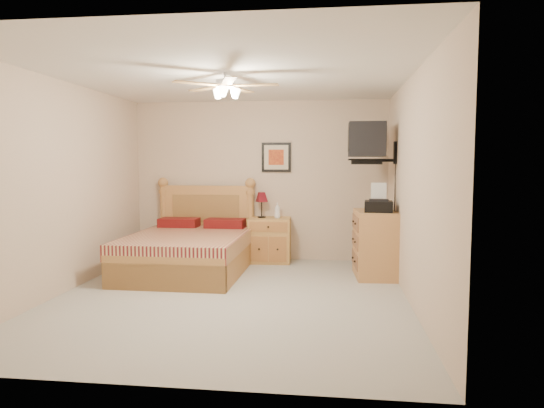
{
  "coord_description": "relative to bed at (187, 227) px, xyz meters",
  "views": [
    {
      "loc": [
        1.14,
        -5.35,
        1.55
      ],
      "look_at": [
        0.37,
        0.9,
        1.0
      ],
      "focal_mm": 32.0,
      "sensor_mm": 36.0,
      "label": 1
    }
  ],
  "objects": [
    {
      "name": "framed_picture",
      "position": [
        1.11,
        1.11,
        0.97
      ],
      "size": [
        0.46,
        0.04,
        0.46
      ],
      "primitive_type": "cube",
      "color": "black",
      "rests_on": "wall_back"
    },
    {
      "name": "wall_front",
      "position": [
        0.84,
        -3.37,
        0.6
      ],
      "size": [
        4.0,
        0.04,
        2.5
      ],
      "primitive_type": "cube",
      "color": "#CAB094",
      "rests_on": "ground"
    },
    {
      "name": "lotion_bottle",
      "position": [
        1.16,
        0.87,
        0.15
      ],
      "size": [
        0.12,
        0.12,
        0.24
      ],
      "primitive_type": "imported",
      "rotation": [
        0.0,
        0.0,
        -0.3
      ],
      "color": "white",
      "rests_on": "nightstand"
    },
    {
      "name": "fax_machine",
      "position": [
        2.6,
        -0.02,
        0.43
      ],
      "size": [
        0.39,
        0.41,
        0.38
      ],
      "primitive_type": null,
      "rotation": [
        0.0,
        0.0,
        -0.08
      ],
      "color": "black",
      "rests_on": "dresser"
    },
    {
      "name": "magazine_upper",
      "position": [
        2.52,
        0.38,
        0.28
      ],
      "size": [
        0.23,
        0.29,
        0.02
      ],
      "primitive_type": "imported",
      "rotation": [
        0.0,
        0.0,
        0.19
      ],
      "color": "gray",
      "rests_on": "magazine_lower"
    },
    {
      "name": "ceiling",
      "position": [
        0.84,
        -1.12,
        1.85
      ],
      "size": [
        4.0,
        4.5,
        0.04
      ],
      "primitive_type": "cube",
      "color": "white",
      "rests_on": "ground"
    },
    {
      "name": "bed",
      "position": [
        0.0,
        0.0,
        0.0
      ],
      "size": [
        1.55,
        2.02,
        1.3
      ],
      "primitive_type": null,
      "rotation": [
        0.0,
        0.0,
        -0.01
      ],
      "color": "#BB8542",
      "rests_on": "ground"
    },
    {
      "name": "magazine_lower",
      "position": [
        2.5,
        0.35,
        0.26
      ],
      "size": [
        0.29,
        0.34,
        0.03
      ],
      "primitive_type": "imported",
      "rotation": [
        0.0,
        0.0,
        0.31
      ],
      "color": "beige",
      "rests_on": "dresser"
    },
    {
      "name": "nightstand",
      "position": [
        1.04,
        0.88,
        -0.31
      ],
      "size": [
        0.65,
        0.5,
        0.69
      ],
      "primitive_type": "cube",
      "rotation": [
        0.0,
        0.0,
        0.04
      ],
      "color": "#AC7439",
      "rests_on": "ground"
    },
    {
      "name": "wall_tv",
      "position": [
        2.59,
        0.22,
        1.16
      ],
      "size": [
        0.56,
        0.46,
        0.58
      ],
      "primitive_type": null,
      "color": "black",
      "rests_on": "wall_right"
    },
    {
      "name": "dresser",
      "position": [
        2.57,
        0.09,
        -0.2
      ],
      "size": [
        0.57,
        0.79,
        0.89
      ],
      "primitive_type": "cube",
      "rotation": [
        0.0,
        0.0,
        0.06
      ],
      "color": "tan",
      "rests_on": "ground"
    },
    {
      "name": "wall_left",
      "position": [
        -1.16,
        -1.12,
        0.6
      ],
      "size": [
        0.04,
        4.5,
        2.5
      ],
      "primitive_type": "cube",
      "color": "#CAB094",
      "rests_on": "ground"
    },
    {
      "name": "table_lamp",
      "position": [
        0.91,
        0.93,
        0.23
      ],
      "size": [
        0.27,
        0.27,
        0.39
      ],
      "primitive_type": null,
      "rotation": [
        0.0,
        0.0,
        -0.29
      ],
      "color": "#600D16",
      "rests_on": "nightstand"
    },
    {
      "name": "floor",
      "position": [
        0.84,
        -1.12,
        -0.65
      ],
      "size": [
        4.5,
        4.5,
        0.0
      ],
      "primitive_type": "plane",
      "color": "#A19D91",
      "rests_on": "ground"
    },
    {
      "name": "ceiling_fan",
      "position": [
        0.84,
        -1.32,
        1.71
      ],
      "size": [
        1.14,
        1.14,
        0.28
      ],
      "primitive_type": null,
      "color": "silver",
      "rests_on": "ceiling"
    },
    {
      "name": "wall_right",
      "position": [
        2.84,
        -1.12,
        0.6
      ],
      "size": [
        0.04,
        4.5,
        2.5
      ],
      "primitive_type": "cube",
      "color": "#CAB094",
      "rests_on": "ground"
    },
    {
      "name": "wall_back",
      "position": [
        0.84,
        1.13,
        0.6
      ],
      "size": [
        4.0,
        0.04,
        2.5
      ],
      "primitive_type": "cube",
      "color": "#CAB094",
      "rests_on": "ground"
    }
  ]
}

